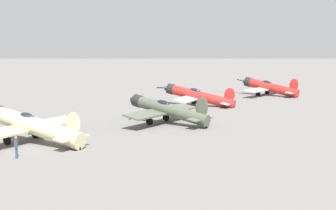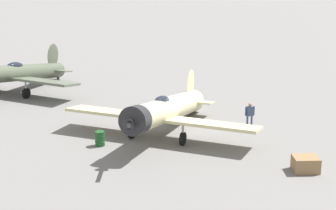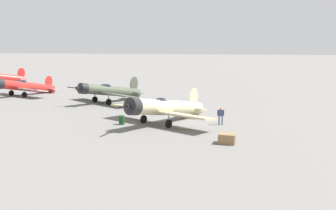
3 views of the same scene
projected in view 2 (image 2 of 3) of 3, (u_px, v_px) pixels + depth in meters
ground_plane at (168, 132)px, 35.30m from camera, size 400.00×400.00×0.00m
airplane_foreground at (165, 111)px, 34.38m from camera, size 11.36×11.51×3.24m
airplane_mid_apron at (19, 73)px, 44.09m from camera, size 9.39×10.19×3.32m
ground_crew_mechanic at (250, 113)px, 35.70m from camera, size 0.30×0.67×1.73m
equipment_crate at (306, 164)px, 29.24m from camera, size 1.24×1.45×0.80m
fuel_drum at (100, 139)px, 32.88m from camera, size 0.60×0.60×0.88m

